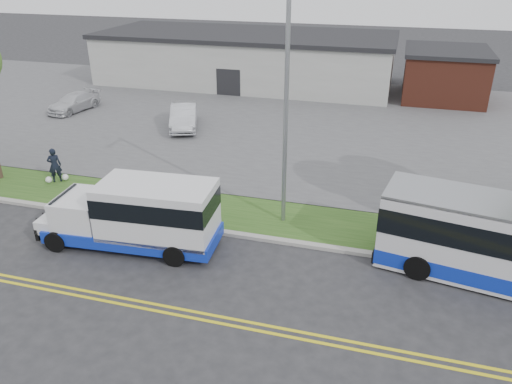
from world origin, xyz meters
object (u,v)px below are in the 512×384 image
(pedestrian, at_px, (55,165))
(shuttle_bus, at_px, (141,213))
(streetlight_near, at_px, (286,104))
(parked_car_a, at_px, (184,116))
(parked_car_b, at_px, (74,102))

(pedestrian, bearing_deg, shuttle_bus, 114.73)
(streetlight_near, height_order, parked_car_a, streetlight_near)
(streetlight_near, bearing_deg, parked_car_b, 146.77)
(shuttle_bus, bearing_deg, parked_car_a, 102.97)
(parked_car_b, bearing_deg, pedestrian, -49.38)
(pedestrian, xyz_separation_m, parked_car_a, (2.72, 9.74, -0.11))
(parked_car_a, bearing_deg, shuttle_bus, -93.72)
(shuttle_bus, bearing_deg, streetlight_near, 30.29)
(parked_car_a, height_order, parked_car_b, parked_car_a)
(pedestrian, bearing_deg, streetlight_near, 141.49)
(streetlight_near, distance_m, parked_car_a, 14.66)
(shuttle_bus, relative_size, pedestrian, 4.10)
(shuttle_bus, height_order, parked_car_a, shuttle_bus)
(shuttle_bus, xyz_separation_m, parked_car_b, (-13.55, 15.39, -0.73))
(pedestrian, height_order, parked_car_b, pedestrian)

